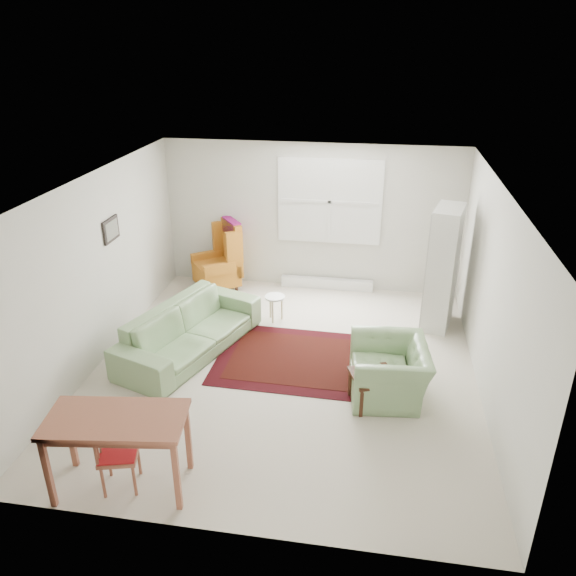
% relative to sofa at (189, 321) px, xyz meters
% --- Properties ---
extents(room, '(5.04, 5.54, 2.51)m').
position_rel_sofa_xyz_m(room, '(1.39, -0.03, 0.79)').
color(room, beige).
rests_on(room, ground).
extents(rug, '(2.65, 1.74, 0.03)m').
position_rel_sofa_xyz_m(rug, '(1.72, 0.00, -0.45)').
color(rug, black).
rests_on(rug, ground).
extents(sofa, '(1.63, 2.49, 0.93)m').
position_rel_sofa_xyz_m(sofa, '(0.00, 0.00, 0.00)').
color(sofa, '#789A66').
rests_on(sofa, ground).
extents(armchair, '(1.01, 1.13, 0.81)m').
position_rel_sofa_xyz_m(armchair, '(2.73, -0.59, -0.06)').
color(armchair, '#789A66').
rests_on(armchair, ground).
extents(wingback_chair, '(1.01, 1.00, 1.21)m').
position_rel_sofa_xyz_m(wingback_chair, '(-0.22, 2.11, 0.14)').
color(wingback_chair, '#B76B1C').
rests_on(wingback_chair, ground).
extents(coffee_table, '(0.65, 0.65, 0.41)m').
position_rel_sofa_xyz_m(coffee_table, '(2.54, -0.84, -0.26)').
color(coffee_table, '#402013').
rests_on(coffee_table, ground).
extents(stool, '(0.40, 0.40, 0.41)m').
position_rel_sofa_xyz_m(stool, '(0.99, 1.11, -0.26)').
color(stool, white).
rests_on(stool, ground).
extents(cabinet, '(0.55, 0.81, 1.85)m').
position_rel_sofa_xyz_m(cabinet, '(3.47, 1.38, 0.46)').
color(cabinet, silver).
rests_on(cabinet, ground).
extents(desk, '(1.38, 0.82, 0.83)m').
position_rel_sofa_xyz_m(desk, '(0.17, -2.59, -0.05)').
color(desk, '#99563D').
rests_on(desk, ground).
extents(desk_chair, '(0.44, 0.44, 0.83)m').
position_rel_sofa_xyz_m(desk_chair, '(0.15, -2.59, -0.05)').
color(desk_chair, '#99563D').
rests_on(desk_chair, ground).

